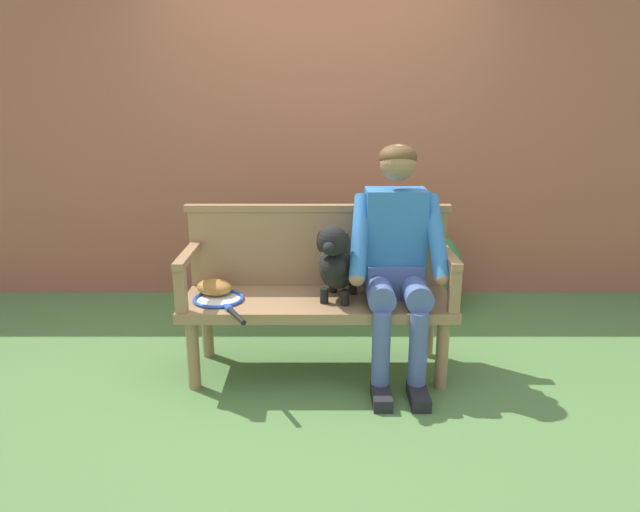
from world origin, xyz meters
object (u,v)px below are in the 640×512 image
garden_bench (320,308)px  dog_on_bench (340,262)px  person_seated (399,254)px  baseball_glove (217,287)px  tennis_racket (223,300)px

garden_bench → dog_on_bench: dog_on_bench is taller
garden_bench → person_seated: person_seated is taller
garden_bench → baseball_glove: (-0.60, 0.05, 0.11)m
dog_on_bench → baseball_glove: size_ratio=2.09×
dog_on_bench → tennis_racket: bearing=-178.1°
person_seated → tennis_racket: 1.03m
tennis_racket → garden_bench: bearing=7.3°
tennis_racket → baseball_glove: bearing=113.0°
dog_on_bench → tennis_racket: 0.70m
tennis_racket → baseball_glove: (-0.05, 0.12, 0.04)m
dog_on_bench → tennis_racket: size_ratio=0.81×
person_seated → dog_on_bench: 0.34m
dog_on_bench → baseball_glove: (-0.71, 0.10, -0.18)m
garden_bench → dog_on_bench: 0.32m
person_seated → dog_on_bench: person_seated is taller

